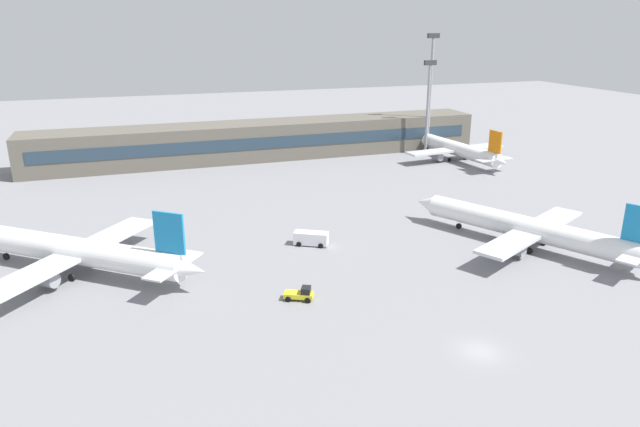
% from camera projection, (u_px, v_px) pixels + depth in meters
% --- Properties ---
extents(ground_plane, '(400.00, 400.00, 0.00)m').
position_uv_depth(ground_plane, '(342.00, 228.00, 95.93)').
color(ground_plane, gray).
extents(terminal_building, '(112.53, 12.13, 9.00)m').
position_uv_depth(terminal_building, '(263.00, 140.00, 144.52)').
color(terminal_building, '#5B564C').
rests_on(terminal_building, ground_plane).
extents(airplane_near, '(26.37, 36.42, 9.77)m').
position_uv_depth(airplane_near, '(525.00, 228.00, 87.39)').
color(airplane_near, white).
rests_on(airplane_near, ground_plane).
extents(airplane_mid, '(34.48, 29.67, 10.40)m').
position_uv_depth(airplane_mid, '(70.00, 250.00, 78.32)').
color(airplane_mid, white).
rests_on(airplane_mid, ground_plane).
extents(airplane_far, '(27.03, 38.60, 9.54)m').
position_uv_depth(airplane_far, '(453.00, 148.00, 143.52)').
color(airplane_far, white).
rests_on(airplane_far, ground_plane).
extents(baggage_tug_yellow, '(3.89, 3.00, 1.75)m').
position_uv_depth(baggage_tug_yellow, '(301.00, 294.00, 70.95)').
color(baggage_tug_yellow, yellow).
rests_on(baggage_tug_yellow, ground_plane).
extents(service_van_white, '(5.50, 4.34, 2.08)m').
position_uv_depth(service_van_white, '(311.00, 238.00, 88.38)').
color(service_van_white, white).
rests_on(service_van_white, ground_plane).
extents(floodlight_tower_west, '(3.20, 0.80, 23.64)m').
position_uv_depth(floodlight_tower_west, '(428.00, 100.00, 145.67)').
color(floodlight_tower_west, gray).
rests_on(floodlight_tower_west, ground_plane).
extents(floodlight_tower_east, '(3.20, 0.80, 29.95)m').
position_uv_depth(floodlight_tower_east, '(431.00, 86.00, 148.66)').
color(floodlight_tower_east, gray).
rests_on(floodlight_tower_east, ground_plane).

